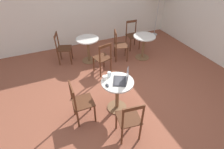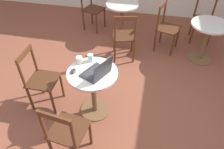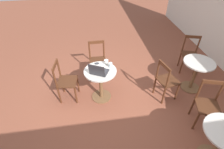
{
  "view_description": "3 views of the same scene",
  "coord_description": "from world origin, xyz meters",
  "px_view_note": "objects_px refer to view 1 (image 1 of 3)",
  "views": [
    {
      "loc": [
        -1.43,
        -2.46,
        2.88
      ],
      "look_at": [
        -0.25,
        0.29,
        0.64
      ],
      "focal_mm": 28.0,
      "sensor_mm": 36.0,
      "label": 1
    },
    {
      "loc": [
        0.38,
        -2.04,
        2.52
      ],
      "look_at": [
        -0.08,
        0.12,
        0.56
      ],
      "focal_mm": 35.0,
      "sensor_mm": 36.0,
      "label": 2
    },
    {
      "loc": [
        2.41,
        -0.25,
        2.84
      ],
      "look_at": [
        -0.16,
        0.14,
        0.71
      ],
      "focal_mm": 28.0,
      "sensor_mm": 36.0,
      "label": 3
    }
  ],
  "objects_px": {
    "cafe_table_far": "(88,45)",
    "mouse": "(107,85)",
    "cafe_table_near": "(117,90)",
    "chair_far_front": "(103,58)",
    "chair_mid_left": "(120,46)",
    "mug": "(105,78)",
    "chair_near_left": "(81,103)",
    "chair_near_front": "(129,120)",
    "laptop": "(122,79)",
    "drinking_glass": "(109,74)",
    "chair_far_left": "(63,48)",
    "cafe_table_mid": "(144,42)",
    "chair_mid_back": "(133,35)"
  },
  "relations": [
    {
      "from": "cafe_table_far",
      "to": "mouse",
      "type": "xyz_separation_m",
      "value": [
        -0.25,
        -2.14,
        0.23
      ]
    },
    {
      "from": "cafe_table_near",
      "to": "chair_far_front",
      "type": "height_order",
      "value": "chair_far_front"
    },
    {
      "from": "chair_mid_left",
      "to": "mug",
      "type": "bearing_deg",
      "value": -123.91
    },
    {
      "from": "chair_near_left",
      "to": "chair_far_front",
      "type": "height_order",
      "value": "same"
    },
    {
      "from": "cafe_table_near",
      "to": "mug",
      "type": "height_order",
      "value": "mug"
    },
    {
      "from": "chair_near_front",
      "to": "laptop",
      "type": "distance_m",
      "value": 0.79
    },
    {
      "from": "drinking_glass",
      "to": "mug",
      "type": "bearing_deg",
      "value": -151.68
    },
    {
      "from": "chair_mid_left",
      "to": "mouse",
      "type": "distance_m",
      "value": 2.2
    },
    {
      "from": "chair_far_left",
      "to": "chair_far_front",
      "type": "relative_size",
      "value": 1.0
    },
    {
      "from": "chair_near_left",
      "to": "laptop",
      "type": "bearing_deg",
      "value": -2.33
    },
    {
      "from": "chair_near_front",
      "to": "laptop",
      "type": "xyz_separation_m",
      "value": [
        0.18,
        0.69,
        0.33
      ]
    },
    {
      "from": "cafe_table_far",
      "to": "chair_near_front",
      "type": "bearing_deg",
      "value": -92.38
    },
    {
      "from": "cafe_table_far",
      "to": "chair_near_front",
      "type": "distance_m",
      "value": 2.82
    },
    {
      "from": "cafe_table_far",
      "to": "laptop",
      "type": "distance_m",
      "value": 2.14
    },
    {
      "from": "cafe_table_mid",
      "to": "chair_far_front",
      "type": "distance_m",
      "value": 1.44
    },
    {
      "from": "chair_far_left",
      "to": "cafe_table_far",
      "type": "bearing_deg",
      "value": -17.64
    },
    {
      "from": "chair_mid_left",
      "to": "mug",
      "type": "xyz_separation_m",
      "value": [
        -1.12,
        -1.67,
        0.32
      ]
    },
    {
      "from": "cafe_table_far",
      "to": "chair_far_front",
      "type": "bearing_deg",
      "value": -76.97
    },
    {
      "from": "mouse",
      "to": "drinking_glass",
      "type": "height_order",
      "value": "drinking_glass"
    },
    {
      "from": "chair_near_front",
      "to": "chair_far_left",
      "type": "bearing_deg",
      "value": 100.81
    },
    {
      "from": "chair_near_front",
      "to": "drinking_glass",
      "type": "xyz_separation_m",
      "value": [
        0.02,
        0.94,
        0.33
      ]
    },
    {
      "from": "chair_mid_left",
      "to": "mouse",
      "type": "height_order",
      "value": "chair_mid_left"
    },
    {
      "from": "mug",
      "to": "drinking_glass",
      "type": "relative_size",
      "value": 1.2
    },
    {
      "from": "cafe_table_near",
      "to": "drinking_glass",
      "type": "height_order",
      "value": "drinking_glass"
    },
    {
      "from": "cafe_table_near",
      "to": "laptop",
      "type": "relative_size",
      "value": 1.77
    },
    {
      "from": "chair_near_left",
      "to": "chair_far_front",
      "type": "relative_size",
      "value": 1.0
    },
    {
      "from": "cafe_table_far",
      "to": "chair_mid_left",
      "type": "distance_m",
      "value": 0.94
    },
    {
      "from": "mug",
      "to": "chair_near_left",
      "type": "bearing_deg",
      "value": -165.03
    },
    {
      "from": "cafe_table_mid",
      "to": "chair_mid_back",
      "type": "xyz_separation_m",
      "value": [
        0.02,
        0.72,
        -0.07
      ]
    },
    {
      "from": "chair_far_front",
      "to": "cafe_table_far",
      "type": "bearing_deg",
      "value": 103.03
    },
    {
      "from": "chair_mid_left",
      "to": "chair_far_left",
      "type": "distance_m",
      "value": 1.67
    },
    {
      "from": "chair_near_left",
      "to": "drinking_glass",
      "type": "distance_m",
      "value": 0.79
    },
    {
      "from": "drinking_glass",
      "to": "chair_mid_back",
      "type": "bearing_deg",
      "value": 51.02
    },
    {
      "from": "chair_far_left",
      "to": "drinking_glass",
      "type": "distance_m",
      "value": 2.2
    },
    {
      "from": "cafe_table_far",
      "to": "drinking_glass",
      "type": "xyz_separation_m",
      "value": [
        -0.1,
        -1.87,
        0.26
      ]
    },
    {
      "from": "chair_near_front",
      "to": "chair_mid_back",
      "type": "height_order",
      "value": "same"
    },
    {
      "from": "cafe_table_mid",
      "to": "chair_mid_back",
      "type": "height_order",
      "value": "chair_mid_back"
    },
    {
      "from": "cafe_table_far",
      "to": "mouse",
      "type": "relative_size",
      "value": 7.34
    },
    {
      "from": "cafe_table_near",
      "to": "chair_near_front",
      "type": "relative_size",
      "value": 0.81
    },
    {
      "from": "cafe_table_mid",
      "to": "mouse",
      "type": "xyz_separation_m",
      "value": [
        -1.84,
        -1.65,
        0.23
      ]
    },
    {
      "from": "cafe_table_mid",
      "to": "chair_far_front",
      "type": "height_order",
      "value": "chair_far_front"
    },
    {
      "from": "chair_mid_left",
      "to": "chair_far_left",
      "type": "xyz_separation_m",
      "value": [
        -1.59,
        0.5,
        0.0
      ]
    },
    {
      "from": "cafe_table_mid",
      "to": "laptop",
      "type": "relative_size",
      "value": 1.77
    },
    {
      "from": "mouse",
      "to": "chair_near_left",
      "type": "bearing_deg",
      "value": 175.06
    },
    {
      "from": "chair_mid_left",
      "to": "chair_near_front",
      "type": "bearing_deg",
      "value": -111.69
    },
    {
      "from": "chair_far_front",
      "to": "chair_mid_left",
      "type": "bearing_deg",
      "value": 33.67
    },
    {
      "from": "chair_mid_left",
      "to": "chair_far_left",
      "type": "height_order",
      "value": "same"
    },
    {
      "from": "cafe_table_mid",
      "to": "chair_near_left",
      "type": "xyz_separation_m",
      "value": [
        -2.37,
        -1.6,
        -0.07
      ]
    },
    {
      "from": "chair_near_left",
      "to": "mug",
      "type": "height_order",
      "value": "chair_near_left"
    },
    {
      "from": "drinking_glass",
      "to": "laptop",
      "type": "bearing_deg",
      "value": -56.89
    }
  ]
}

